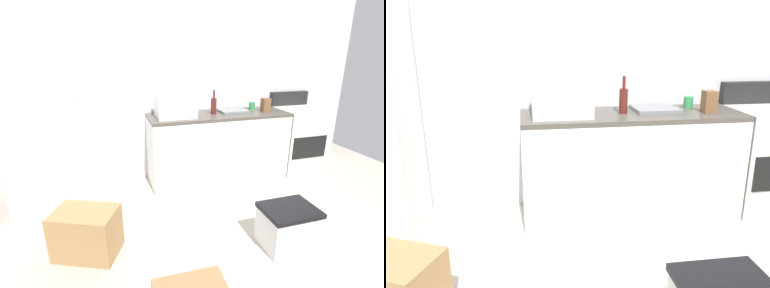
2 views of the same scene
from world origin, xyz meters
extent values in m
cube|color=silver|center=(0.00, 1.55, 1.30)|extent=(5.00, 0.10, 2.60)
cube|color=white|center=(0.30, 1.20, 0.43)|extent=(1.80, 0.60, 0.86)
cube|color=#4C473F|center=(0.30, 1.20, 0.88)|extent=(1.80, 0.60, 0.04)
cube|color=silver|center=(1.52, 1.20, 0.45)|extent=(0.60, 0.60, 0.90)
cube|color=black|center=(1.52, 1.46, 1.00)|extent=(0.60, 0.08, 0.20)
cube|color=white|center=(-0.28, 1.16, 1.04)|extent=(0.46, 0.34, 0.27)
cube|color=slate|center=(0.52, 1.26, 0.92)|extent=(0.36, 0.32, 0.03)
cylinder|color=#591E19|center=(0.23, 1.19, 1.00)|extent=(0.07, 0.07, 0.20)
cylinder|color=#591E19|center=(0.23, 1.19, 1.15)|extent=(0.03, 0.03, 0.10)
cylinder|color=#338C4C|center=(0.84, 1.33, 0.95)|extent=(0.08, 0.08, 0.10)
cube|color=brown|center=(0.92, 1.12, 0.99)|extent=(0.10, 0.10, 0.18)
cube|color=black|center=(0.36, -0.29, 0.36)|extent=(0.46, 0.36, 0.04)
camera|label=1|loc=(-1.04, -2.02, 1.64)|focal=25.74mm
camera|label=2|loc=(-0.57, -1.74, 1.54)|focal=35.34mm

